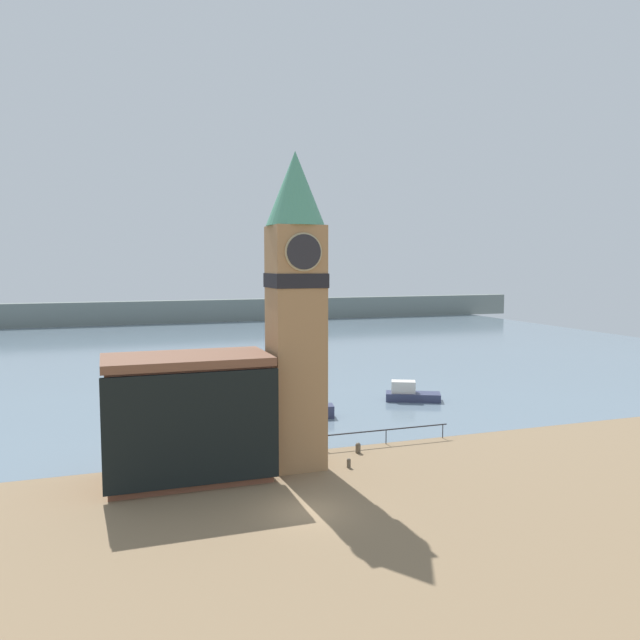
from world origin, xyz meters
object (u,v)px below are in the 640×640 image
object	(u,v)px
pier_building	(188,417)
mooring_bollard_far	(349,463)
boat_far	(410,394)
mooring_bollard_near	(358,447)
boat_near	(302,409)
clock_tower	(296,302)

from	to	relation	value
pier_building	mooring_bollard_far	bearing A→B (deg)	-7.59
pier_building	boat_far	size ratio (longest dim) A/B	1.80
boat_far	mooring_bollard_near	bearing A→B (deg)	-103.34
boat_near	boat_far	distance (m)	12.22
boat_near	boat_far	world-z (taller)	boat_far
pier_building	boat_far	distance (m)	27.64
mooring_bollard_near	mooring_bollard_far	xyz separation A→B (m)	(-1.78, -2.71, -0.06)
clock_tower	mooring_bollard_far	world-z (taller)	clock_tower
pier_building	mooring_bollard_far	world-z (taller)	pier_building
mooring_bollard_near	pier_building	bearing A→B (deg)	-173.32
mooring_bollard_near	mooring_bollard_far	world-z (taller)	mooring_bollard_near
mooring_bollard_far	mooring_bollard_near	bearing A→B (deg)	56.74
boat_near	boat_far	xyz separation A→B (m)	(11.85, 2.97, -0.03)
pier_building	boat_far	xyz separation A→B (m)	(22.92, 15.13, -3.14)
clock_tower	boat_near	bearing A→B (deg)	70.97
boat_near	mooring_bollard_far	bearing A→B (deg)	-82.28
mooring_bollard_far	boat_far	bearing A→B (deg)	51.89
clock_tower	mooring_bollard_far	size ratio (longest dim) A/B	32.62
boat_far	mooring_bollard_far	size ratio (longest dim) A/B	8.95
boat_far	mooring_bollard_far	bearing A→B (deg)	-102.45
clock_tower	boat_near	xyz separation A→B (m)	(4.13, 11.98, -9.97)
pier_building	mooring_bollard_near	world-z (taller)	pier_building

